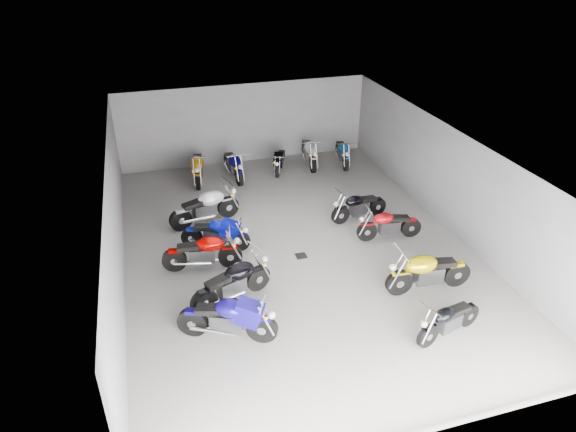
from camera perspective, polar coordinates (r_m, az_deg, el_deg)
name	(u,v)px	position (r m, az deg, el deg)	size (l,w,h in m)	color
ground	(296,247)	(15.53, 0.90, -3.48)	(14.00, 14.00, 0.00)	gray
wall_back	(245,124)	(21.00, -4.81, 10.20)	(10.00, 0.10, 3.20)	gray
wall_left	(115,225)	(14.24, -18.66, -0.92)	(0.10, 14.00, 3.20)	gray
wall_right	(450,179)	(16.77, 17.52, 3.90)	(0.10, 14.00, 3.20)	gray
ceiling	(297,147)	(14.06, 1.00, 7.65)	(10.00, 14.00, 0.04)	black
drain_grate	(301,256)	(15.13, 1.46, -4.44)	(0.32, 0.32, 0.01)	black
motorcycle_left_b	(228,319)	(12.09, -6.68, -11.26)	(2.23, 1.13, 1.05)	black
motorcycle_left_c	(233,283)	(13.18, -6.18, -7.40)	(2.23, 1.00, 1.03)	black
motorcycle_left_d	(203,252)	(14.50, -9.42, -3.99)	(2.23, 0.57, 0.99)	black
motorcycle_left_e	(216,234)	(15.36, -8.00, -1.97)	(1.98, 0.98, 0.92)	black
motorcycle_left_f	(205,207)	(16.73, -9.16, 0.96)	(2.35, 0.79, 1.05)	black
motorcycle_right_a	(449,320)	(12.69, 17.42, -10.95)	(1.91, 0.66, 0.86)	black
motorcycle_right_b	(428,272)	(13.96, 15.28, -6.01)	(2.39, 0.49, 1.05)	black
motorcycle_right_d	(389,225)	(16.01, 11.11, -0.94)	(2.05, 0.46, 0.90)	black
motorcycle_right_e	(359,206)	(16.94, 7.85, 1.10)	(2.03, 0.50, 0.89)	black
motorcycle_back_b	(198,167)	(19.76, -10.01, 5.37)	(0.56, 2.33, 1.02)	black
motorcycle_back_c	(233,165)	(19.81, -6.09, 5.67)	(0.49, 2.26, 0.99)	black
motorcycle_back_d	(280,160)	(20.36, -0.91, 6.21)	(0.87, 1.76, 0.82)	black
motorcycle_back_e	(309,152)	(20.89, 2.39, 7.11)	(0.54, 2.31, 1.02)	black
motorcycle_back_f	(342,152)	(21.10, 6.07, 7.07)	(0.57, 2.11, 0.93)	black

